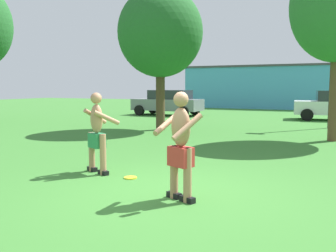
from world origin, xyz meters
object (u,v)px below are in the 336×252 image
at_px(player_near, 180,143).
at_px(tree_behind_players, 160,33).
at_px(car_gray_mid_lot, 168,102).
at_px(lamp_post, 332,50).
at_px(frisbee, 130,178).
at_px(player_in_green, 97,131).

relative_size(player_near, tree_behind_players, 0.30).
relative_size(car_gray_mid_lot, lamp_post, 0.80).
xyz_separation_m(player_near, frisbee, (-1.43, 0.88, -0.90)).
relative_size(player_near, car_gray_mid_lot, 0.40).
bearing_deg(frisbee, player_in_green, 172.27).
height_order(player_in_green, tree_behind_players, tree_behind_players).
height_order(player_near, frisbee, player_near).
xyz_separation_m(player_near, car_gray_mid_lot, (-7.42, 15.67, -0.09)).
height_order(player_near, lamp_post, lamp_post).
distance_m(lamp_post, tree_behind_players, 7.35).
bearing_deg(frisbee, player_near, -31.45).
bearing_deg(tree_behind_players, player_near, -62.23).
height_order(frisbee, tree_behind_players, tree_behind_players).
bearing_deg(lamp_post, frisbee, -106.73).
distance_m(player_near, tree_behind_players, 10.01).
bearing_deg(frisbee, car_gray_mid_lot, 112.03).
bearing_deg(car_gray_mid_lot, tree_behind_players, -67.64).
relative_size(frisbee, car_gray_mid_lot, 0.06).
bearing_deg(frisbee, tree_behind_players, 111.71).
bearing_deg(lamp_post, player_near, -99.08).
xyz_separation_m(player_in_green, tree_behind_players, (-2.16, 7.45, 3.08)).
bearing_deg(player_in_green, lamp_post, 69.15).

